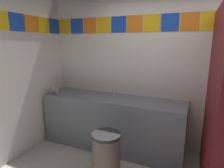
% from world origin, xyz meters
% --- Properties ---
extents(wall_back, '(4.39, 0.09, 2.79)m').
position_xyz_m(wall_back, '(-0.00, 1.53, 1.40)').
color(wall_back, silver).
rests_on(wall_back, ground_plane).
extents(vanity_counter, '(2.37, 0.60, 0.89)m').
position_xyz_m(vanity_counter, '(-0.96, 1.19, 0.45)').
color(vanity_counter, slate).
rests_on(vanity_counter, ground_plane).
extents(faucet_center, '(0.04, 0.10, 0.14)m').
position_xyz_m(faucet_center, '(-0.96, 1.28, 0.94)').
color(faucet_center, silver).
rests_on(faucet_center, vanity_counter).
extents(soap_dispenser, '(0.09, 0.09, 0.16)m').
position_xyz_m(soap_dispenser, '(-1.97, 1.01, 0.97)').
color(soap_dispenser, gray).
rests_on(soap_dispenser, vanity_counter).
extents(trash_bin, '(0.36, 0.36, 0.68)m').
position_xyz_m(trash_bin, '(-0.67, 0.38, 0.34)').
color(trash_bin, brown).
rests_on(trash_bin, ground_plane).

